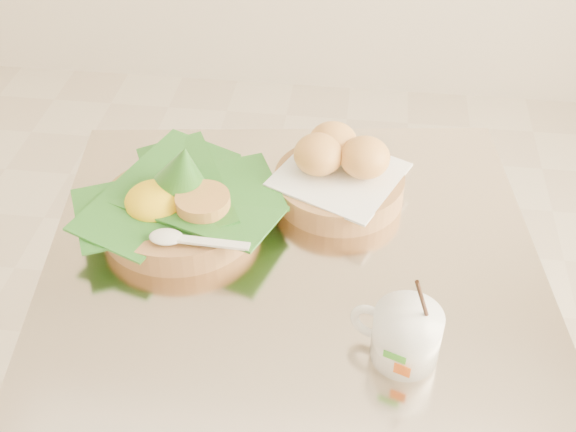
# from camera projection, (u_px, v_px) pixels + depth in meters

# --- Properties ---
(cafe_table) EXTENTS (0.79, 0.79, 0.75)m
(cafe_table) POSITION_uv_depth(u_px,v_px,m) (293.00, 367.00, 1.15)
(cafe_table) COLOR gray
(cafe_table) RESTS_ON floor
(rice_basket) EXTENTS (0.30, 0.30, 0.15)m
(rice_basket) POSITION_uv_depth(u_px,v_px,m) (179.00, 202.00, 1.06)
(rice_basket) COLOR #A67847
(rice_basket) RESTS_ON cafe_table
(bread_basket) EXTENTS (0.22, 0.22, 0.10)m
(bread_basket) POSITION_uv_depth(u_px,v_px,m) (339.00, 172.00, 1.11)
(bread_basket) COLOR #A67847
(bread_basket) RESTS_ON cafe_table
(coffee_mug) EXTENTS (0.11, 0.09, 0.14)m
(coffee_mug) POSITION_uv_depth(u_px,v_px,m) (405.00, 334.00, 0.87)
(coffee_mug) COLOR white
(coffee_mug) RESTS_ON cafe_table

